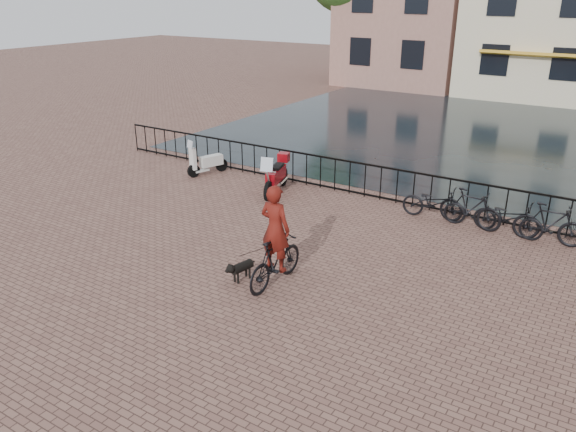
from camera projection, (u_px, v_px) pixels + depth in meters
The scene contains 11 objects.
ground at pixel (199, 330), 10.17m from camera, with size 100.00×100.00×0.00m, color brown.
canal_water at pixel (470, 135), 23.68m from camera, with size 20.00×20.00×0.00m, color black.
railing at pixel (381, 183), 16.23m from camera, with size 20.00×0.05×1.02m.
cyclist at pixel (275, 242), 11.38m from camera, with size 0.82×1.88×2.55m.
dog at pixel (242, 270), 11.82m from camera, with size 0.38×0.76×0.49m.
motorcycle at pixel (276, 171), 16.74m from camera, with size 0.94×1.94×1.35m.
scooter at pixel (207, 156), 18.44m from camera, with size 0.82×1.41×1.26m.
parked_bike_0 at pixel (434, 203), 14.88m from camera, with size 0.60×1.72×0.90m, color black.
parked_bike_1 at pixel (470, 208), 14.39m from camera, with size 0.47×1.66×1.00m, color black.
parked_bike_2 at pixel (508, 218), 13.94m from camera, with size 0.60×1.72×0.90m, color black.
parked_bike_3 at pixel (550, 224), 13.45m from camera, with size 0.47×1.66×1.00m, color black.
Camera 1 is at (6.00, -6.42, 5.75)m, focal length 35.00 mm.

